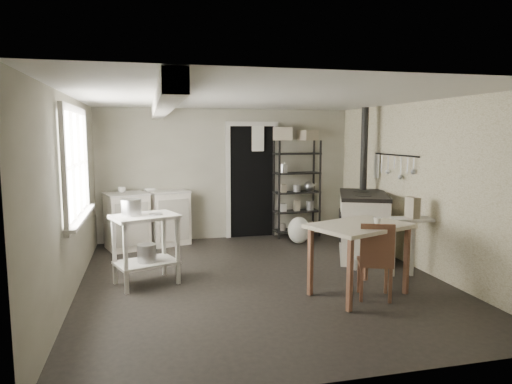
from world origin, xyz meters
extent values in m
plane|color=black|center=(0.00, 0.00, 0.00)|extent=(5.00, 5.00, 0.00)
plane|color=silver|center=(0.00, 0.00, 2.30)|extent=(5.00, 5.00, 0.00)
cube|color=#9F9B87|center=(0.00, 2.50, 1.15)|extent=(4.50, 0.02, 2.30)
cube|color=#9F9B87|center=(0.00, -2.50, 1.15)|extent=(4.50, 0.02, 2.30)
cube|color=#9F9B87|center=(-2.25, 0.00, 1.15)|extent=(0.02, 5.00, 2.30)
cube|color=#9F9B87|center=(2.25, 0.00, 1.15)|extent=(0.02, 5.00, 2.30)
cylinder|color=#B3B3B5|center=(-1.59, 0.20, 0.94)|extent=(0.31, 0.31, 0.26)
cylinder|color=#B3B3B5|center=(-1.30, 0.16, 0.85)|extent=(0.18, 0.18, 0.09)
cylinder|color=#B3B3B5|center=(-1.43, 0.15, 0.39)|extent=(0.30, 0.30, 0.25)
imported|color=white|center=(-1.35, 2.17, 0.95)|extent=(0.28, 0.28, 0.06)
imported|color=white|center=(-1.80, 2.13, 0.97)|extent=(0.13, 0.13, 0.10)
imported|color=white|center=(1.00, 2.28, 1.37)|extent=(0.11, 0.11, 0.20)
cube|color=#BCB297|center=(0.98, 2.35, 2.01)|extent=(0.40, 0.37, 0.23)
cube|color=#BCB297|center=(1.44, 2.30, 1.99)|extent=(0.36, 0.35, 0.18)
cube|color=#BCB297|center=(1.94, -0.32, 1.01)|extent=(0.12, 0.19, 0.27)
imported|color=white|center=(1.14, -0.88, 0.81)|extent=(0.10, 0.10, 0.09)
ellipsoid|color=silver|center=(1.10, 1.75, 0.24)|extent=(0.48, 0.45, 0.46)
cylinder|color=white|center=(1.36, 0.15, 0.08)|extent=(0.12, 0.12, 0.15)
camera|label=1|loc=(-1.40, -5.50, 1.86)|focal=32.00mm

